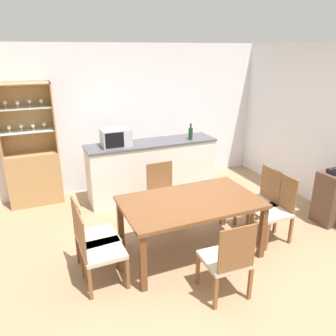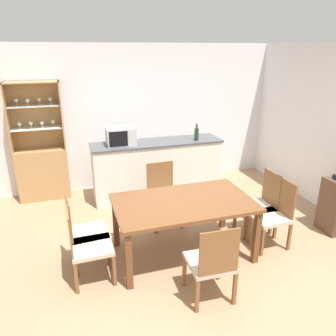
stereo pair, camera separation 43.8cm
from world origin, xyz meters
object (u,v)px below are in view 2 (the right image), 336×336
at_px(dining_chair_side_left_far, 85,232).
at_px(dining_chair_side_left_near, 87,245).
at_px(microwave, 121,136).
at_px(dining_chair_head_near, 212,263).
at_px(display_cabinet, 43,165).
at_px(dining_chair_side_right_far, 260,205).
at_px(dining_table, 183,207).
at_px(dining_chair_side_right_near, 272,214).
at_px(wine_bottle, 197,134).
at_px(dining_chair_head_far, 163,195).

bearing_deg(dining_chair_side_left_far, dining_chair_side_left_near, -4.37).
bearing_deg(microwave, dining_chair_side_left_far, -114.12).
distance_m(dining_chair_side_left_near, dining_chair_head_near, 1.36).
height_order(display_cabinet, dining_chair_side_left_near, display_cabinet).
height_order(dining_chair_head_near, dining_chair_side_right_far, same).
relative_size(dining_table, dining_chair_side_right_near, 1.85).
distance_m(dining_chair_head_near, dining_chair_side_left_far, 1.53).
bearing_deg(wine_bottle, dining_table, -116.66).
relative_size(dining_chair_side_left_near, dining_chair_head_near, 1.00).
relative_size(dining_chair_head_near, dining_chair_side_right_far, 1.00).
height_order(dining_chair_side_right_near, microwave, microwave).
xyz_separation_m(dining_chair_head_far, dining_chair_side_right_far, (1.17, -0.69, 0.00)).
xyz_separation_m(dining_chair_head_near, wine_bottle, (0.85, 2.53, 0.65)).
bearing_deg(dining_chair_side_right_far, dining_chair_side_left_near, 98.99).
distance_m(dining_table, wine_bottle, 1.94).
xyz_separation_m(dining_chair_head_far, microwave, (-0.43, 0.97, 0.68)).
height_order(display_cabinet, microwave, display_cabinet).
height_order(dining_chair_side_left_near, dining_chair_side_left_far, same).
xyz_separation_m(dining_chair_head_near, dining_chair_side_right_far, (1.17, 0.98, 0.00)).
distance_m(display_cabinet, dining_chair_side_right_far, 3.60).
xyz_separation_m(dining_chair_side_left_near, dining_chair_side_right_far, (2.35, 0.30, 0.00)).
height_order(dining_chair_side_right_far, wine_bottle, wine_bottle).
bearing_deg(microwave, dining_chair_head_far, -66.32).
xyz_separation_m(dining_chair_head_near, dining_chair_head_far, (0.00, 1.67, 0.00)).
height_order(display_cabinet, dining_chair_head_near, display_cabinet).
relative_size(display_cabinet, dining_chair_side_left_near, 2.20).
bearing_deg(dining_chair_side_right_far, display_cabinet, 54.93).
bearing_deg(dining_chair_side_left_near, dining_chair_side_left_far, 178.87).
bearing_deg(dining_chair_side_left_far, dining_chair_side_right_far, 85.71).
xyz_separation_m(dining_chair_side_right_near, microwave, (-1.60, 1.96, 0.68)).
bearing_deg(display_cabinet, dining_chair_side_right_far, -36.85).
distance_m(dining_chair_side_right_far, microwave, 2.41).
xyz_separation_m(dining_chair_side_right_far, wine_bottle, (-0.32, 1.54, 0.65)).
bearing_deg(microwave, dining_table, -76.70).
height_order(dining_chair_side_left_near, dining_chair_side_right_far, same).
bearing_deg(microwave, dining_chair_side_right_near, -50.73).
bearing_deg(dining_table, wine_bottle, 63.34).
bearing_deg(dining_chair_side_right_near, microwave, 38.74).
bearing_deg(dining_chair_head_near, dining_chair_side_right_near, 32.56).
distance_m(display_cabinet, microwave, 1.47).
xyz_separation_m(dining_chair_head_far, dining_chair_side_left_far, (-1.17, -0.69, 0.00)).
bearing_deg(dining_chair_head_near, microwave, 101.31).
xyz_separation_m(display_cabinet, microwave, (1.28, -0.50, 0.53)).
height_order(dining_chair_side_left_near, dining_chair_side_right_near, same).
height_order(dining_chair_head_far, dining_chair_side_left_far, same).
height_order(dining_table, dining_chair_side_right_far, dining_chair_side_right_far).
height_order(dining_table, microwave, microwave).
distance_m(dining_chair_side_right_near, dining_chair_head_far, 1.53).
xyz_separation_m(dining_table, dining_chair_side_left_near, (-1.17, -0.15, -0.21)).
xyz_separation_m(dining_table, dining_chair_head_near, (-0.00, -0.84, -0.21)).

